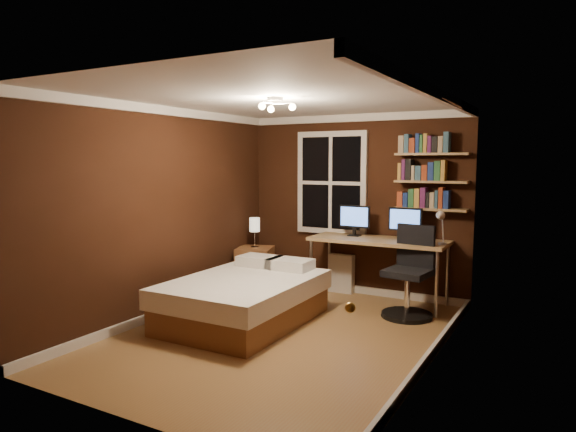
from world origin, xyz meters
The scene contains 24 objects.
floor centered at (0.00, 0.00, 0.00)m, with size 4.20×4.20×0.00m, color olive.
wall_back centered at (0.00, 2.10, 1.25)m, with size 3.20×0.04×2.50m, color black.
wall_left centered at (-1.60, 0.00, 1.25)m, with size 0.04×4.20×2.50m, color black.
wall_right centered at (1.60, 0.00, 1.25)m, with size 0.04×4.20×2.50m, color black.
ceiling centered at (0.00, 0.00, 2.50)m, with size 3.20×4.20×0.02m, color white.
window centered at (-0.35, 2.06, 1.55)m, with size 1.06×0.06×1.46m, color silver.
door centered at (1.59, -1.55, 1.02)m, with size 0.03×0.82×2.05m, color black, non-canonical shape.
door_knob centered at (1.55, -1.85, 1.00)m, with size 0.06×0.06×0.06m, color gold.
ceiling_fixture centered at (0.00, -0.10, 2.40)m, with size 0.44×0.44×0.18m, color beige, non-canonical shape.
bookshelf_lower centered at (1.08, 1.98, 1.25)m, with size 0.92×0.22×0.03m, color #9F7D4D.
books_row_lower centered at (1.08, 1.98, 1.38)m, with size 0.60×0.16×0.23m, color #96371B, non-canonical shape.
bookshelf_middle centered at (1.08, 1.98, 1.60)m, with size 0.92×0.22×0.03m, color #9F7D4D.
books_row_middle centered at (1.08, 1.98, 1.73)m, with size 0.54×0.16×0.23m, color navy, non-canonical shape.
bookshelf_upper centered at (1.08, 1.98, 1.95)m, with size 0.92×0.22×0.03m, color #9F7D4D.
books_row_upper centered at (1.08, 1.98, 2.08)m, with size 0.60×0.16×0.23m, color #2A6337, non-canonical shape.
bed centered at (-0.59, 0.20, 0.28)m, with size 1.38×1.91×0.64m.
nightstand centered at (-1.33, 1.56, 0.31)m, with size 0.49×0.49×0.61m, color brown.
bedside_lamp centered at (-1.33, 1.56, 0.83)m, with size 0.15×0.15×0.43m, color beige, non-canonical shape.
radiator centered at (-0.15, 2.00, 0.27)m, with size 0.36×0.13×0.54m, color silver.
desk centered at (0.47, 1.74, 0.79)m, with size 1.79×0.67×0.85m.
monitor_left centered at (0.10, 1.83, 1.06)m, with size 0.43×0.12×0.42m, color black, non-canonical shape.
monitor_right centered at (0.80, 1.83, 1.06)m, with size 0.43×0.12×0.42m, color black, non-canonical shape.
desk_lamp centered at (1.30, 1.62, 1.07)m, with size 0.14×0.32×0.44m, color silver, non-canonical shape.
office_chair centered at (1.01, 1.35, 0.43)m, with size 0.60×0.60×1.09m.
Camera 1 is at (2.67, -4.62, 1.87)m, focal length 32.00 mm.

